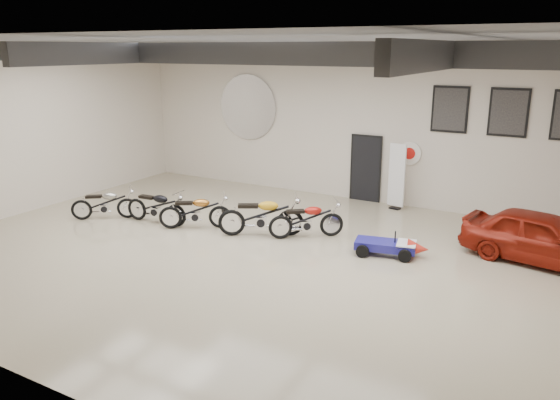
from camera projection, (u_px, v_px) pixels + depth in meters
The scene contains 18 objects.
floor at pixel (256, 256), 13.14m from camera, with size 16.00×12.00×0.01m, color tan.
ceiling at pixel (253, 40), 11.79m from camera, with size 16.00×12.00×0.01m, color slate.
back_wall at pixel (354, 123), 17.49m from camera, with size 16.00×0.02×5.00m, color beige.
left_wall at pixel (27, 129), 16.26m from camera, with size 0.02×12.00×5.00m, color beige.
ceiling_beams at pixel (253, 52), 11.86m from camera, with size 15.80×11.80×0.32m, color #515358, non-canonical shape.
door at pixel (366, 169), 17.60m from camera, with size 0.92×0.08×2.10m, color black.
logo_plaque at pixel (248, 107), 19.27m from camera, with size 2.30×0.06×1.16m, color silver, non-canonical shape.
poster_left at pixel (450, 109), 15.87m from camera, with size 1.05×0.08×1.35m, color black, non-canonical shape.
poster_mid at pixel (509, 112), 15.12m from camera, with size 1.05×0.08×1.35m, color black, non-canonical shape.
oil_sign at pixel (410, 153), 16.77m from camera, with size 0.72×0.10×0.72m, color white, non-canonical shape.
banner_stand at pixel (397, 178), 16.69m from camera, with size 0.54×0.22×1.99m, color white, non-canonical shape.
motorcycle_silver at pixel (104, 203), 15.83m from camera, with size 1.84×0.57×0.96m, color silver, non-canonical shape.
motorcycle_black at pixel (156, 206), 15.44m from camera, with size 1.97×0.61×1.02m, color silver, non-canonical shape.
motorcycle_gold at pixel (195, 211), 15.00m from camera, with size 1.95×0.60×1.01m, color silver, non-canonical shape.
motorcycle_yellow at pixel (261, 215), 14.39m from camera, with size 2.21×0.69×1.15m, color silver, non-canonical shape.
motorcycle_red at pixel (306, 219), 14.26m from camera, with size 1.96×0.61×1.02m, color silver, non-canonical shape.
go_kart at pixel (392, 243), 13.06m from camera, with size 1.76×0.79×0.64m, color navy, non-canonical shape.
vintage_car at pixel (543, 238), 12.55m from camera, with size 3.59×1.45×1.22m, color maroon.
Camera 1 is at (6.57, -10.41, 4.83)m, focal length 35.00 mm.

